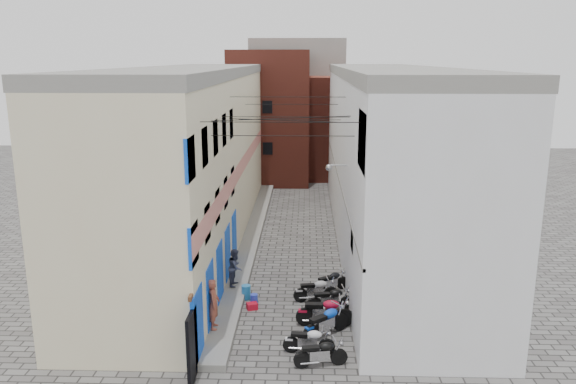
# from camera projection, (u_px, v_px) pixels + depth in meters

# --- Properties ---
(ground) EXTENTS (90.00, 90.00, 0.00)m
(ground) POSITION_uv_depth(u_px,v_px,m) (278.00, 374.00, 17.21)
(ground) COLOR #504D4B
(ground) RESTS_ON ground
(plinth) EXTENTS (0.90, 26.00, 0.25)m
(plinth) POSITION_uv_depth(u_px,v_px,m) (252.00, 237.00, 29.88)
(plinth) COLOR gray
(plinth) RESTS_ON ground
(building_left) EXTENTS (5.10, 27.00, 9.00)m
(building_left) POSITION_uv_depth(u_px,v_px,m) (194.00, 156.00, 28.91)
(building_left) COLOR beige
(building_left) RESTS_ON ground
(building_right) EXTENTS (5.94, 26.00, 9.00)m
(building_right) POSITION_uv_depth(u_px,v_px,m) (388.00, 157.00, 28.62)
(building_right) COLOR white
(building_right) RESTS_ON ground
(building_far_brick_left) EXTENTS (6.00, 6.00, 10.00)m
(building_far_brick_left) POSITION_uv_depth(u_px,v_px,m) (270.00, 117.00, 43.32)
(building_far_brick_left) COLOR maroon
(building_far_brick_left) RESTS_ON ground
(building_far_brick_right) EXTENTS (5.00, 6.00, 8.00)m
(building_far_brick_right) POSITION_uv_depth(u_px,v_px,m) (334.00, 127.00, 45.33)
(building_far_brick_right) COLOR maroon
(building_far_brick_right) RESTS_ON ground
(building_far_concrete) EXTENTS (8.00, 5.00, 11.00)m
(building_far_concrete) POSITION_uv_depth(u_px,v_px,m) (297.00, 104.00, 48.97)
(building_far_concrete) COLOR gray
(building_far_concrete) RESTS_ON ground
(far_shopfront) EXTENTS (2.00, 0.30, 2.40)m
(far_shopfront) POSITION_uv_depth(u_px,v_px,m) (295.00, 172.00, 41.42)
(far_shopfront) COLOR black
(far_shopfront) RESTS_ON ground
(overhead_wires) EXTENTS (5.80, 13.02, 1.32)m
(overhead_wires) POSITION_uv_depth(u_px,v_px,m) (286.00, 116.00, 22.97)
(overhead_wires) COLOR black
(overhead_wires) RESTS_ON ground
(motorcycle_a) EXTENTS (1.80, 0.86, 1.00)m
(motorcycle_a) POSITION_uv_depth(u_px,v_px,m) (321.00, 352.00, 17.51)
(motorcycle_a) COLOR black
(motorcycle_a) RESTS_ON ground
(motorcycle_b) EXTENTS (1.76, 0.68, 0.99)m
(motorcycle_b) POSITION_uv_depth(u_px,v_px,m) (309.00, 339.00, 18.30)
(motorcycle_b) COLOR silver
(motorcycle_b) RESTS_ON ground
(motorcycle_c) EXTENTS (1.94, 1.78, 1.16)m
(motorcycle_c) POSITION_uv_depth(u_px,v_px,m) (326.00, 321.00, 19.42)
(motorcycle_c) COLOR blue
(motorcycle_c) RESTS_ON ground
(motorcycle_d) EXTENTS (2.10, 0.68, 1.21)m
(motorcycle_d) POSITION_uv_depth(u_px,v_px,m) (325.00, 310.00, 20.17)
(motorcycle_d) COLOR maroon
(motorcycle_d) RESTS_ON ground
(motorcycle_e) EXTENTS (1.91, 0.83, 1.07)m
(motorcycle_e) POSITION_uv_depth(u_px,v_px,m) (331.00, 298.00, 21.35)
(motorcycle_e) COLOR black
(motorcycle_e) RESTS_ON ground
(motorcycle_f) EXTENTS (1.87, 0.85, 1.04)m
(motorcycle_f) POSITION_uv_depth(u_px,v_px,m) (316.00, 289.00, 22.24)
(motorcycle_f) COLOR #9C9BA0
(motorcycle_f) RESTS_ON ground
(motorcycle_g) EXTENTS (1.72, 1.36, 0.98)m
(motorcycle_g) POSITION_uv_depth(u_px,v_px,m) (331.00, 280.00, 23.15)
(motorcycle_g) COLOR black
(motorcycle_g) RESTS_ON ground
(person_a) EXTENTS (0.49, 0.70, 1.81)m
(person_a) POSITION_uv_depth(u_px,v_px,m) (213.00, 304.00, 19.41)
(person_a) COLOR #9D4C39
(person_a) RESTS_ON plinth
(person_b) EXTENTS (0.68, 0.83, 1.56)m
(person_b) POSITION_uv_depth(u_px,v_px,m) (235.00, 267.00, 23.13)
(person_b) COLOR #383D55
(person_b) RESTS_ON plinth
(water_jug_near) EXTENTS (0.39, 0.39, 0.46)m
(water_jug_near) POSITION_uv_depth(u_px,v_px,m) (254.00, 300.00, 21.92)
(water_jug_near) COLOR #253ABC
(water_jug_near) RESTS_ON ground
(water_jug_far) EXTENTS (0.42, 0.42, 0.57)m
(water_jug_far) POSITION_uv_depth(u_px,v_px,m) (246.00, 292.00, 22.51)
(water_jug_far) COLOR #2478B8
(water_jug_far) RESTS_ON ground
(red_crate) EXTENTS (0.48, 0.42, 0.25)m
(red_crate) POSITION_uv_depth(u_px,v_px,m) (252.00, 306.00, 21.61)
(red_crate) COLOR #B70D20
(red_crate) RESTS_ON ground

